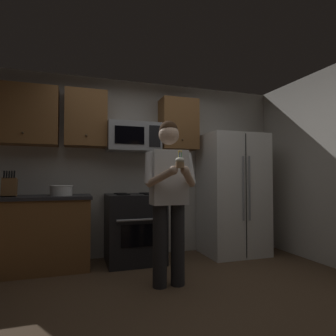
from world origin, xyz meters
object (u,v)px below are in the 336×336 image
Objects in this scene: oven_range at (135,228)px; person at (169,192)px; microwave at (133,137)px; refrigerator at (233,194)px; cupcake at (180,162)px; bowl_large_white at (61,190)px; knife_block at (9,187)px.

person reaches higher than oven_range.
microwave is 1.72m from refrigerator.
person is at bearing 90.00° from cupcake.
person reaches higher than cupcake.
bowl_large_white is (-0.95, -0.14, -0.73)m from microwave.
person is at bearing -81.35° from microwave.
microwave is at bearing 8.34° from bowl_large_white.
refrigerator is 5.63× the size of knife_block.
bowl_large_white is (0.58, 0.01, -0.05)m from knife_block.
bowl_large_white is at bearing 179.54° from refrigerator.
bowl_large_white is at bearing 0.97° from knife_block.
microwave is at bearing 96.69° from cupcake.
microwave is 0.41× the size of refrigerator.
person is (0.17, -1.11, -0.72)m from microwave.
microwave is 0.42× the size of person.
bowl_large_white reaches higher than oven_range.
oven_range is 0.52× the size of refrigerator.
person reaches higher than bowl_large_white.
knife_block reaches higher than bowl_large_white.
bowl_large_white is 0.16× the size of person.
refrigerator is (1.50, -0.16, -0.82)m from microwave.
cupcake is at bearing -90.00° from person.
bowl_large_white is (-0.95, -0.02, 0.53)m from oven_range.
cupcake is at bearing -49.24° from bowl_large_white.
oven_range is 1.26m from microwave.
bowl_large_white is 1.48m from person.
microwave reaches higher than refrigerator.
microwave is 4.26× the size of cupcake.
person is (-1.33, -0.95, 0.10)m from refrigerator.
knife_block is at bearing 150.62° from person.
oven_range is at bearing 1.19° from bowl_large_white.
microwave is 1.69m from knife_block.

